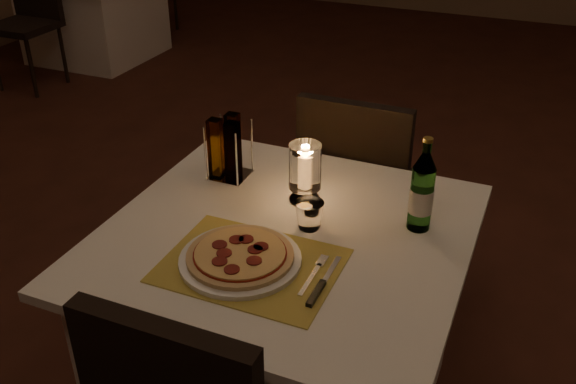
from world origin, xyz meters
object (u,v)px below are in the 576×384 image
at_px(pizza, 240,255).
at_px(hurricane_candle, 305,169).
at_px(main_table, 285,331).
at_px(neighbor_table_left, 94,12).
at_px(chair_far, 358,179).
at_px(plate, 240,260).
at_px(tumbler, 309,215).
at_px(water_bottle, 422,193).

relative_size(pizza, hurricane_candle, 1.50).
distance_m(main_table, neighbor_table_left, 4.19).
xyz_separation_m(main_table, chair_far, (-0.00, 0.71, 0.18)).
relative_size(main_table, plate, 3.12).
xyz_separation_m(chair_far, hurricane_candle, (-0.02, -0.53, 0.30)).
xyz_separation_m(plate, tumbler, (0.10, 0.23, 0.03)).
height_order(pizza, water_bottle, water_bottle).
xyz_separation_m(plate, hurricane_candle, (0.03, 0.36, 0.10)).
xyz_separation_m(pizza, tumbler, (0.10, 0.23, 0.01)).
relative_size(main_table, hurricane_candle, 5.35).
distance_m(main_table, plate, 0.42).
bearing_deg(plate, water_bottle, 42.22).
distance_m(chair_far, hurricane_candle, 0.61).
relative_size(chair_far, pizza, 3.21).
xyz_separation_m(plate, pizza, (-0.00, -0.00, 0.02)).
bearing_deg(chair_far, water_bottle, -58.21).
distance_m(chair_far, tumbler, 0.70).
xyz_separation_m(main_table, neighbor_table_left, (-2.99, 2.94, 0.00)).
xyz_separation_m(chair_far, tumbler, (0.05, -0.66, 0.23)).
height_order(main_table, water_bottle, water_bottle).
bearing_deg(hurricane_candle, main_table, -85.35).
relative_size(main_table, neighbor_table_left, 1.00).
distance_m(main_table, chair_far, 0.74).
xyz_separation_m(pizza, hurricane_candle, (0.04, 0.36, 0.08)).
relative_size(tumbler, neighbor_table_left, 0.08).
bearing_deg(pizza, main_table, 74.46).
bearing_deg(neighbor_table_left, tumbler, -43.47).
bearing_deg(chair_far, tumbler, -85.48).
height_order(plate, water_bottle, water_bottle).
bearing_deg(pizza, chair_far, 86.79).
xyz_separation_m(hurricane_candle, neighbor_table_left, (-2.98, 2.75, -0.48)).
relative_size(chair_far, neighbor_table_left, 0.90).
bearing_deg(pizza, neighbor_table_left, 133.34).
relative_size(chair_far, tumbler, 11.02).
bearing_deg(plate, tumbler, 66.05).
relative_size(pizza, tumbler, 3.43).
bearing_deg(water_bottle, plate, -137.78).
xyz_separation_m(main_table, pizza, (-0.05, -0.18, 0.39)).
bearing_deg(main_table, plate, -105.52).
height_order(main_table, tumbler, tumbler).
bearing_deg(chair_far, pizza, -93.21).
relative_size(water_bottle, hurricane_candle, 1.49).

